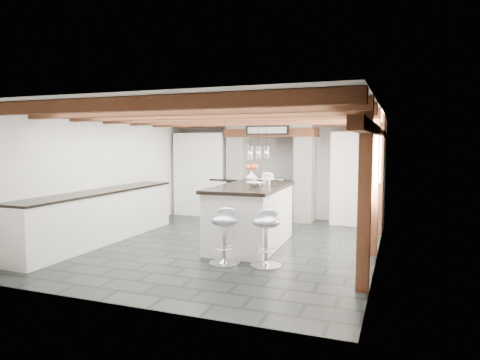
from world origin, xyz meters
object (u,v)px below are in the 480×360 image
at_px(kitchen_island, 251,215).
at_px(bar_stool_far, 225,229).
at_px(range_cooker, 271,199).
at_px(bar_stool_near, 266,231).

relative_size(kitchen_island, bar_stool_far, 2.54).
bearing_deg(bar_stool_far, range_cooker, 91.97).
bearing_deg(bar_stool_far, bar_stool_near, 4.80).
height_order(bar_stool_near, bar_stool_far, bar_stool_far).
xyz_separation_m(kitchen_island, bar_stool_near, (0.62, -1.14, -0.01)).
bearing_deg(bar_stool_near, bar_stool_far, 168.43).
relative_size(bar_stool_near, bar_stool_far, 1.00).
bearing_deg(bar_stool_far, kitchen_island, 86.44).
height_order(range_cooker, kitchen_island, kitchen_island).
bearing_deg(kitchen_island, bar_stool_far, -90.51).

